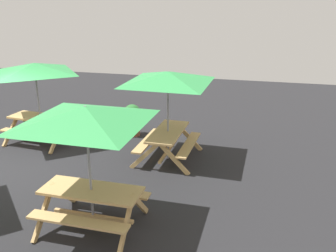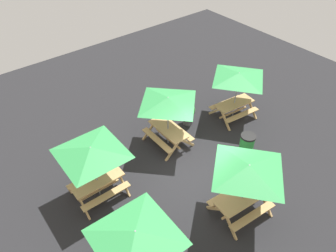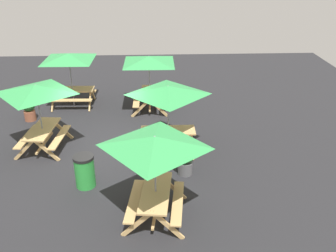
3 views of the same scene
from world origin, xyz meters
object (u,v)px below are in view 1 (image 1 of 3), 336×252
at_px(picnic_table_3, 86,124).
at_px(picnic_table_4, 35,74).
at_px(picnic_table_1, 168,84).
at_px(potted_plant_1, 132,119).

distance_m(picnic_table_3, picnic_table_4, 4.87).
bearing_deg(picnic_table_1, picnic_table_3, -8.39).
distance_m(picnic_table_1, picnic_table_4, 3.86).
xyz_separation_m(picnic_table_4, potted_plant_1, (-2.37, -1.16, -1.46)).
relative_size(picnic_table_1, potted_plant_1, 2.93).
relative_size(picnic_table_1, picnic_table_4, 1.21).
relative_size(picnic_table_1, picnic_table_3, 1.00).
height_order(picnic_table_4, potted_plant_1, picnic_table_4).
bearing_deg(picnic_table_4, potted_plant_1, -148.42).
relative_size(picnic_table_3, potted_plant_1, 2.93).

